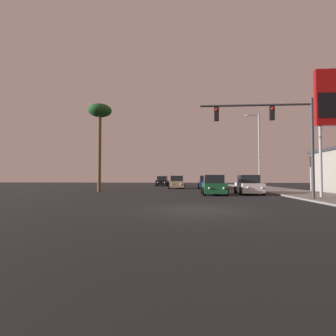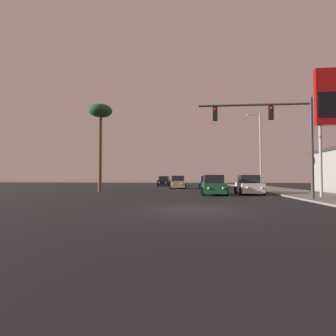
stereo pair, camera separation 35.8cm
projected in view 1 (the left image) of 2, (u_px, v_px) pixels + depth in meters
The scene contains 11 objects.
ground_plane at pixel (198, 210), 11.92m from camera, with size 120.00×120.00×0.00m, color black.
sidewalk_right at pixel (310, 195), 21.19m from camera, with size 5.00×60.00×0.12m.
car_green at pixel (214, 186), 22.40m from camera, with size 2.04×4.32×1.68m.
car_tan at pixel (177, 183), 34.80m from camera, with size 2.04×4.34×1.68m.
car_white at pixel (249, 185), 23.04m from camera, with size 2.04×4.33×1.68m.
car_blue at pixel (206, 183), 34.24m from camera, with size 2.04×4.34×1.68m.
car_black at pixel (162, 181), 44.53m from camera, with size 2.04×4.33×1.68m.
traffic_light_mast at pixel (279, 127), 17.03m from camera, with size 7.28×0.36×6.50m.
street_lamp at pixel (258, 147), 31.33m from camera, with size 1.74×0.24×9.00m.
gas_station_sign at pixel (330, 105), 18.47m from camera, with size 2.00×0.42×9.00m.
palm_tree_near at pixel (100, 115), 26.84m from camera, with size 2.40×2.40×9.00m.
Camera 1 is at (-0.46, -12.05, 1.48)m, focal length 28.00 mm.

